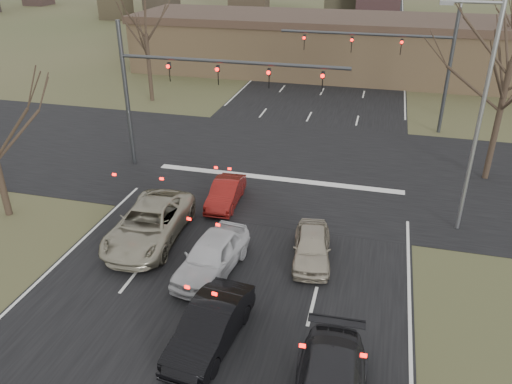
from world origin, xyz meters
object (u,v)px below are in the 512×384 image
at_px(mast_arm_near, 181,81).
at_px(mast_arm_far, 405,55).
at_px(car_red_ahead, 226,193).
at_px(streetlight_right_far, 453,37).
at_px(car_white_sedan, 212,256).
at_px(building, 355,46).
at_px(streetlight_right_near, 477,109).
at_px(car_black_hatch, 210,326).
at_px(car_silver_suv, 149,224).
at_px(car_silver_ahead, 312,247).

xyz_separation_m(mast_arm_near, mast_arm_far, (11.41, 10.00, -0.06)).
bearing_deg(car_red_ahead, mast_arm_near, 132.23).
height_order(mast_arm_far, streetlight_right_far, streetlight_right_far).
xyz_separation_m(car_white_sedan, car_red_ahead, (-1.19, 5.50, -0.15)).
bearing_deg(streetlight_right_far, building, 123.65).
xyz_separation_m(streetlight_right_far, car_white_sedan, (-9.96, -22.91, -4.84)).
bearing_deg(mast_arm_near, streetlight_right_near, -12.05).
height_order(streetlight_right_far, car_red_ahead, streetlight_right_far).
xyz_separation_m(streetlight_right_far, car_black_hatch, (-8.72, -26.63, -4.88)).
distance_m(streetlight_right_near, streetlight_right_far, 17.01).
bearing_deg(car_silver_suv, car_silver_ahead, -1.33).
height_order(car_red_ahead, car_silver_ahead, car_silver_ahead).
relative_size(streetlight_right_near, streetlight_right_far, 1.00).
bearing_deg(mast_arm_near, car_red_ahead, -45.08).
relative_size(car_white_sedan, car_black_hatch, 1.03).
relative_size(streetlight_right_far, car_red_ahead, 2.77).
height_order(building, streetlight_right_far, streetlight_right_far).
bearing_deg(mast_arm_far, car_black_hatch, -103.86).
xyz_separation_m(mast_arm_far, car_black_hatch, (-5.58, -22.63, -4.31)).
bearing_deg(mast_arm_far, streetlight_right_far, 51.89).
xyz_separation_m(mast_arm_near, car_silver_ahead, (8.23, -7.13, -4.44)).
distance_m(streetlight_right_near, car_silver_suv, 14.37).
bearing_deg(mast_arm_near, car_silver_ahead, -40.90).
bearing_deg(building, streetlight_right_near, -76.31).
bearing_deg(mast_arm_far, car_white_sedan, -109.83).
xyz_separation_m(streetlight_right_near, car_silver_ahead, (-5.82, -4.13, -4.96)).
relative_size(car_silver_suv, car_red_ahead, 1.57).
height_order(streetlight_right_near, car_silver_suv, streetlight_right_near).
bearing_deg(streetlight_right_near, streetlight_right_far, 88.32).
xyz_separation_m(streetlight_right_near, car_silver_suv, (-12.82, -4.36, -4.80)).
relative_size(streetlight_right_near, car_white_sedan, 2.28).
distance_m(streetlight_right_near, car_white_sedan, 12.16).
height_order(mast_arm_far, streetlight_right_near, streetlight_right_near).
bearing_deg(streetlight_right_far, mast_arm_near, -136.11).
distance_m(mast_arm_far, car_white_sedan, 20.55).
height_order(mast_arm_near, car_silver_ahead, mast_arm_near).
height_order(car_white_sedan, car_black_hatch, car_white_sedan).
xyz_separation_m(building, car_black_hatch, (-1.40, -37.63, -1.96)).
distance_m(streetlight_right_far, car_silver_suv, 25.62).
bearing_deg(streetlight_right_far, car_silver_suv, -121.96).
relative_size(streetlight_right_far, car_white_sedan, 2.28).
bearing_deg(car_white_sedan, streetlight_right_far, 73.15).
relative_size(streetlight_right_far, car_silver_ahead, 2.71).
height_order(mast_arm_far, car_white_sedan, mast_arm_far).
height_order(streetlight_right_near, streetlight_right_far, same).
relative_size(mast_arm_far, car_red_ahead, 3.08).
height_order(car_silver_suv, car_red_ahead, car_silver_suv).
bearing_deg(car_red_ahead, streetlight_right_far, 54.69).
distance_m(car_red_ahead, car_silver_ahead, 6.09).
bearing_deg(streetlight_right_near, car_white_sedan, -147.99).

